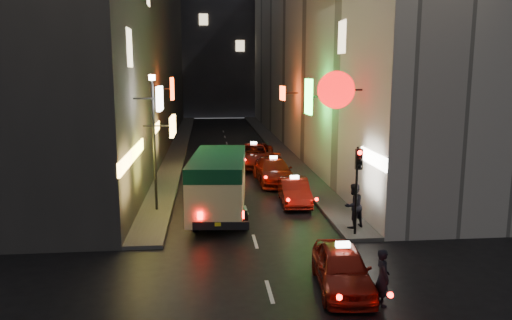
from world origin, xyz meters
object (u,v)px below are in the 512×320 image
object	(u,v)px
traffic_light	(358,172)
pedestrian_crossing	(383,273)
minibus	(219,178)
taxi_near	(342,265)
lamp_post	(154,134)

from	to	relation	value
traffic_light	pedestrian_crossing	bearing A→B (deg)	-99.54
pedestrian_crossing	traffic_light	bearing A→B (deg)	-12.06
minibus	traffic_light	size ratio (longest dim) A/B	1.92
taxi_near	pedestrian_crossing	xyz separation A→B (m)	(0.85, -1.13, 0.16)
minibus	pedestrian_crossing	bearing A→B (deg)	-64.65
taxi_near	lamp_post	size ratio (longest dim) A/B	0.80
minibus	traffic_light	world-z (taller)	traffic_light
taxi_near	lamp_post	bearing A→B (deg)	125.45
lamp_post	pedestrian_crossing	bearing A→B (deg)	-54.38
pedestrian_crossing	traffic_light	size ratio (longest dim) A/B	0.53
traffic_light	lamp_post	bearing A→B (deg)	151.09
taxi_near	traffic_light	world-z (taller)	traffic_light
taxi_near	minibus	bearing A→B (deg)	113.51
minibus	pedestrian_crossing	world-z (taller)	minibus
taxi_near	traffic_light	distance (m)	5.19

